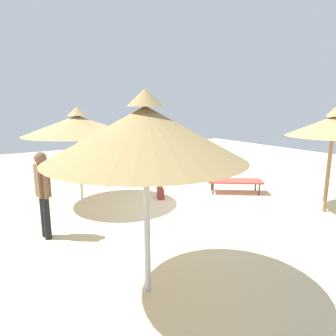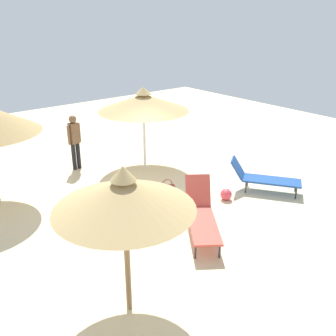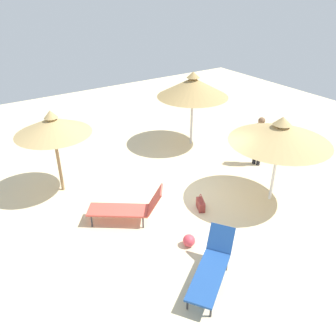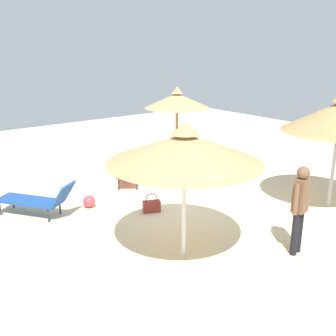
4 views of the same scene
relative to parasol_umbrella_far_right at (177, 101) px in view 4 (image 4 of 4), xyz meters
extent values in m
cube|color=beige|center=(-2.84, 2.37, -2.16)|extent=(24.00, 24.00, 0.10)
cylinder|color=#B2B2B7|center=(-5.30, -0.53, -0.98)|extent=(0.08, 0.08, 2.25)
cylinder|color=olive|center=(0.00, 0.00, -1.01)|extent=(0.09, 0.09, 2.20)
cone|color=tan|center=(0.00, 0.00, 0.00)|extent=(2.15, 2.15, 0.48)
cone|color=tan|center=(0.00, 0.00, 0.34)|extent=(0.39, 0.39, 0.22)
cylinder|color=white|center=(-4.91, 3.86, -0.99)|extent=(0.08, 0.08, 2.23)
cone|color=tan|center=(-4.91, 3.86, -0.01)|extent=(2.75, 2.75, 0.51)
cone|color=tan|center=(-4.91, 3.86, 0.34)|extent=(0.50, 0.50, 0.22)
cube|color=#CC4C3F|center=(-0.72, 2.38, -1.74)|extent=(1.64, 1.41, 0.05)
cylinder|color=#2D2D33|center=(-0.03, 2.18, -1.93)|extent=(0.04, 0.04, 0.34)
cylinder|color=#2D2D33|center=(-0.32, 1.79, -1.93)|extent=(0.04, 0.04, 0.34)
cylinder|color=#2D2D33|center=(-1.12, 2.97, -1.93)|extent=(0.04, 0.04, 0.34)
cylinder|color=#2D2D33|center=(-1.41, 2.58, -1.93)|extent=(0.04, 0.04, 0.34)
cube|color=#CC4C3F|center=(-1.51, 2.96, -1.39)|extent=(0.66, 0.70, 0.68)
cube|color=#1E478C|center=(-1.25, 5.47, -1.76)|extent=(1.60, 1.35, 0.05)
cylinder|color=#2D2D33|center=(-0.85, 6.04, -1.94)|extent=(0.04, 0.04, 0.32)
cylinder|color=#2D2D33|center=(-0.58, 5.65, -1.94)|extent=(0.04, 0.04, 0.32)
cylinder|color=#2D2D33|center=(-1.92, 5.29, -1.94)|extent=(0.04, 0.04, 0.32)
cylinder|color=#2D2D33|center=(-1.65, 4.90, -1.94)|extent=(0.04, 0.04, 0.32)
cube|color=#1E478C|center=(-2.02, 4.94, -1.49)|extent=(0.62, 0.67, 0.52)
cylinder|color=black|center=(-6.14, 2.03, -1.68)|extent=(0.13, 0.13, 0.85)
cylinder|color=black|center=(-6.17, 2.19, -1.68)|extent=(0.13, 0.13, 0.85)
cube|color=brown|center=(-6.16, 2.11, -0.93)|extent=(0.26, 0.29, 0.64)
sphere|color=brown|center=(-6.16, 2.11, -0.49)|extent=(0.23, 0.23, 0.23)
cylinder|color=brown|center=(-6.13, 1.93, -0.95)|extent=(0.09, 0.09, 0.59)
cylinder|color=brown|center=(-6.18, 2.29, -0.95)|extent=(0.09, 0.09, 0.59)
cube|color=maroon|center=(-2.89, 3.14, -1.97)|extent=(0.33, 0.45, 0.28)
torus|color=maroon|center=(-2.89, 3.14, -1.78)|extent=(0.14, 0.27, 0.29)
sphere|color=#D83F4C|center=(-1.71, 4.18, -1.95)|extent=(0.30, 0.30, 0.30)
camera|label=1|loc=(-7.13, -3.92, 0.48)|focal=32.13mm
camera|label=2|loc=(4.24, -2.61, 2.44)|focal=40.27mm
camera|label=3|loc=(2.32, 9.32, 3.67)|focal=37.22mm
camera|label=4|loc=(-9.88, 8.13, 1.65)|focal=41.60mm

